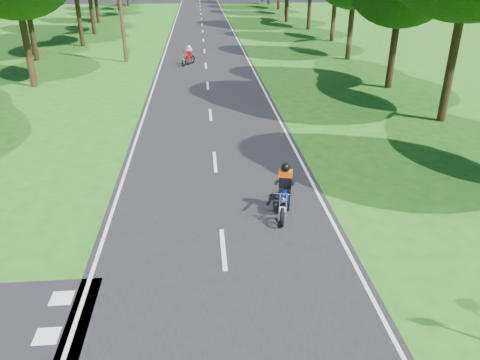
{
  "coord_description": "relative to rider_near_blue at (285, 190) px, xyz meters",
  "views": [
    {
      "loc": [
        -0.45,
        -8.54,
        7.05
      ],
      "look_at": [
        0.62,
        4.0,
        1.1
      ],
      "focal_mm": 35.0,
      "sensor_mm": 36.0,
      "label": 1
    }
  ],
  "objects": [
    {
      "name": "ground",
      "position": [
        -1.95,
        -3.84,
        -0.8
      ],
      "size": [
        160.0,
        160.0,
        0.0
      ],
      "primitive_type": "plane",
      "color": "#205D15",
      "rests_on": "ground"
    },
    {
      "name": "rider_near_blue",
      "position": [
        0.0,
        0.0,
        0.0
      ],
      "size": [
        1.04,
        1.97,
        1.57
      ],
      "primitive_type": null,
      "rotation": [
        0.0,
        0.0,
        -0.23
      ],
      "color": "navy",
      "rests_on": "main_road"
    },
    {
      "name": "main_road",
      "position": [
        -1.95,
        46.16,
        -0.79
      ],
      "size": [
        7.0,
        140.0,
        0.02
      ],
      "primitive_type": "cube",
      "color": "black",
      "rests_on": "ground"
    },
    {
      "name": "telegraph_pole",
      "position": [
        -7.95,
        24.16,
        3.27
      ],
      "size": [
        1.2,
        0.26,
        8.0
      ],
      "color": "#382616",
      "rests_on": "ground"
    },
    {
      "name": "rider_far_red",
      "position": [
        -3.21,
        22.61,
        -0.1
      ],
      "size": [
        1.26,
        1.71,
        1.37
      ],
      "primitive_type": null,
      "rotation": [
        0.0,
        0.0,
        -0.49
      ],
      "color": "#A70D0C",
      "rests_on": "main_road"
    },
    {
      "name": "road_markings",
      "position": [
        -2.09,
        44.29,
        -0.78
      ],
      "size": [
        7.4,
        140.0,
        0.01
      ],
      "color": "silver",
      "rests_on": "main_road"
    }
  ]
}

